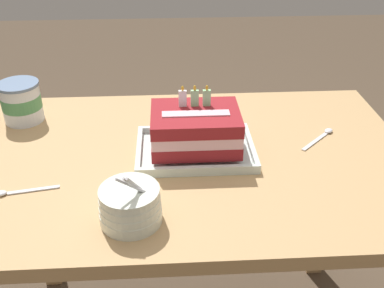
% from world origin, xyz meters
% --- Properties ---
extents(dining_table, '(1.15, 0.73, 0.76)m').
position_xyz_m(dining_table, '(0.00, 0.00, 0.65)').
color(dining_table, tan).
rests_on(dining_table, ground_plane).
extents(foil_tray, '(0.30, 0.21, 0.02)m').
position_xyz_m(foil_tray, '(0.02, 0.01, 0.77)').
color(foil_tray, silver).
rests_on(foil_tray, dining_table).
extents(birthday_cake, '(0.22, 0.17, 0.15)m').
position_xyz_m(birthday_cake, '(0.02, 0.01, 0.84)').
color(birthday_cake, maroon).
rests_on(birthday_cake, foil_tray).
extents(bowl_stack, '(0.13, 0.13, 0.13)m').
position_xyz_m(bowl_stack, '(-0.13, -0.24, 0.80)').
color(bowl_stack, silver).
rests_on(bowl_stack, dining_table).
extents(ice_cream_tub, '(0.11, 0.11, 0.12)m').
position_xyz_m(ice_cream_tub, '(-0.47, 0.22, 0.82)').
color(ice_cream_tub, white).
rests_on(ice_cream_tub, dining_table).
extents(serving_spoon_near_tray, '(0.12, 0.11, 0.01)m').
position_xyz_m(serving_spoon_near_tray, '(0.37, 0.08, 0.77)').
color(serving_spoon_near_tray, silver).
rests_on(serving_spoon_near_tray, dining_table).
extents(serving_spoon_by_bowls, '(0.14, 0.04, 0.01)m').
position_xyz_m(serving_spoon_by_bowls, '(-0.40, -0.14, 0.77)').
color(serving_spoon_by_bowls, silver).
rests_on(serving_spoon_by_bowls, dining_table).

